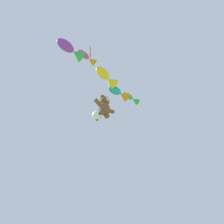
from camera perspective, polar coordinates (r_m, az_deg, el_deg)
The scene contains 8 objects.
teddy_bear_kite at distance 15.91m, azimuth -2.46°, elevation 1.87°, with size 2.43×1.07×2.46m.
soccer_ball_kite at distance 14.81m, azimuth -4.98°, elevation -1.08°, with size 0.85×0.85×0.79m.
fish_kite_emerald at distance 18.43m, azimuth 6.35°, elevation 4.49°, with size 2.07×0.81×0.67m.
fish_kite_teal at distance 16.56m, azimuth 2.34°, elevation 6.27°, with size 2.19×1.13×0.97m.
fish_kite_goldfin at distance 15.82m, azimuth -1.76°, elevation 11.22°, with size 2.35×1.22×1.06m.
fish_kite_magenta at distance 15.46m, azimuth -7.97°, elevation 17.17°, with size 1.72×0.67×0.65m.
fish_kite_violet at distance 14.44m, azimuth -13.06°, elevation 19.11°, with size 2.18×1.04×1.00m.
diamond_kite at distance 17.59m, azimuth -7.11°, elevation 18.58°, with size 1.04×1.10×3.36m.
Camera 1 is at (-8.21, -3.14, 1.22)m, focal length 28.00 mm.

